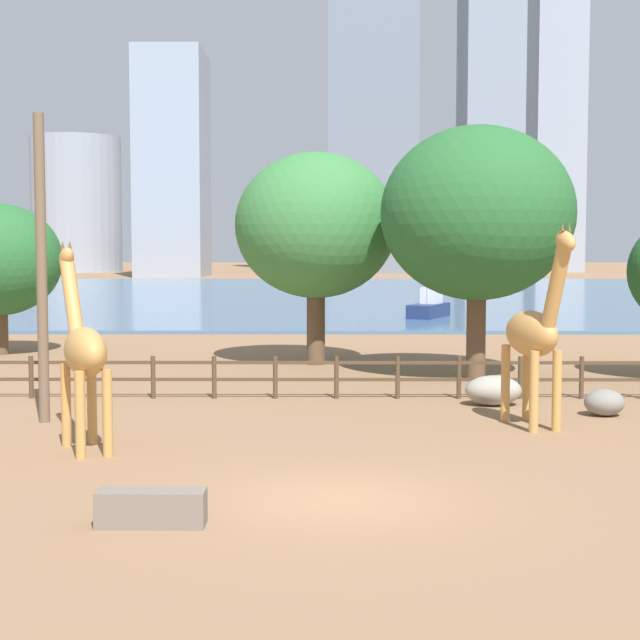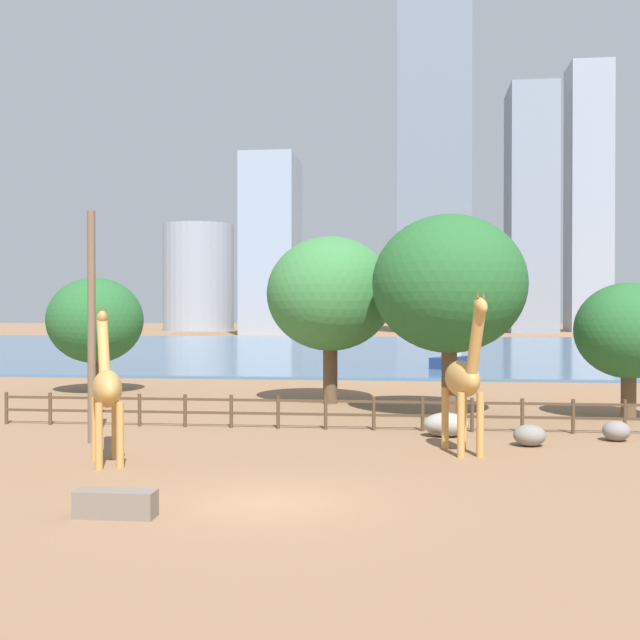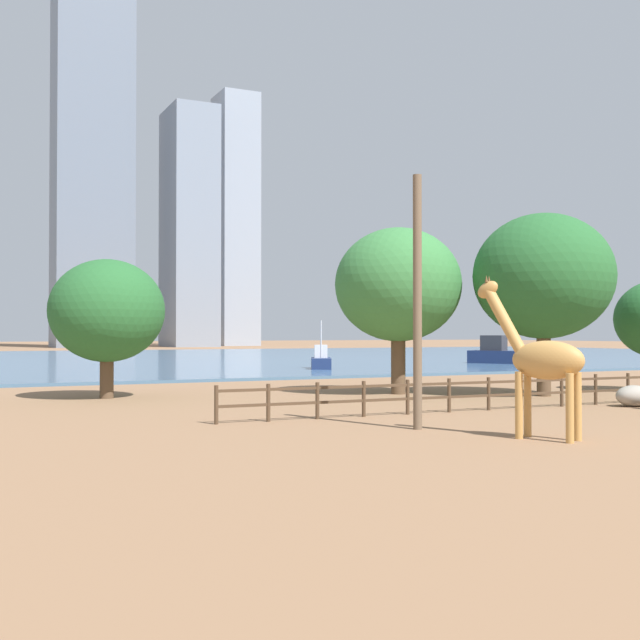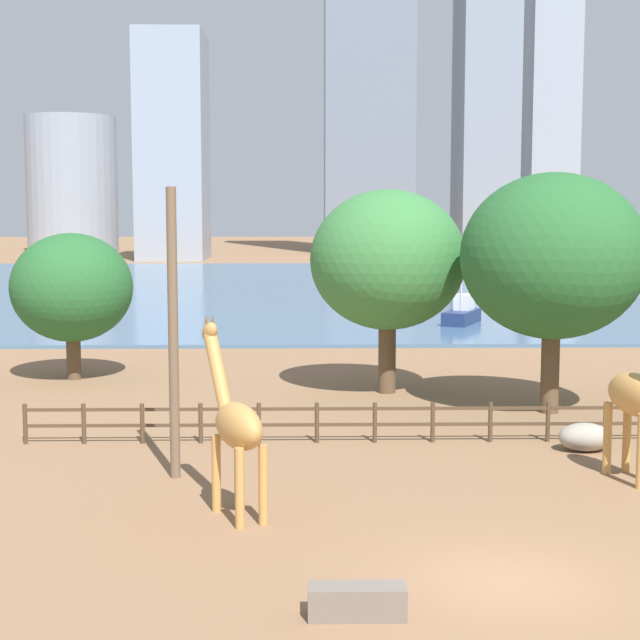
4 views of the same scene
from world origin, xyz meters
name	(u,v)px [view 2 (image 2 of 4)]	position (x,y,z in m)	size (l,w,h in m)	color
ground_plane	(385,348)	(0.00, 80.00, 0.00)	(400.00, 400.00, 0.00)	#8C6647
harbor_water	(384,349)	(0.00, 77.00, 0.10)	(180.00, 86.00, 0.20)	#476B8C
giraffe_tall	(464,379)	(5.07, 7.24, 2.42)	(1.49, 3.25, 5.21)	#C18C47
giraffe_companion	(107,388)	(-5.76, 4.40, 2.28)	(2.02, 3.27, 4.78)	#C18C47
utility_pole	(91,327)	(-7.69, 7.92, 4.04)	(0.28, 0.28, 8.08)	brown
boulder_near_fence	(530,435)	(7.38, 8.97, 0.37)	(1.09, 0.98, 0.74)	gray
boulder_by_pole	(446,425)	(4.64, 10.72, 0.44)	(1.64, 1.18, 0.88)	gray
boulder_small	(616,431)	(10.59, 10.44, 0.36)	(0.96, 0.96, 0.72)	gray
feeding_trough	(116,504)	(-3.15, -1.70, 0.30)	(1.80, 0.60, 0.60)	#72665B
enclosure_fence	(314,410)	(-0.40, 12.00, 0.76)	(26.12, 0.14, 1.30)	#4C3826
tree_left_large	(95,321)	(-14.28, 24.32, 4.07)	(5.33, 5.33, 6.49)	brown
tree_center_broad	(449,284)	(5.02, 16.60, 5.78)	(6.75, 6.75, 8.84)	brown
tree_right_tall	(629,331)	(12.54, 16.38, 3.75)	(4.53, 4.53, 5.82)	brown
tree_left_small	(330,294)	(-0.64, 20.75, 5.44)	(6.32, 6.32, 8.31)	brown
boat_ferry	(450,359)	(6.28, 44.10, 0.85)	(3.16, 4.52, 3.84)	navy
skyline_tower_needle	(271,246)	(-24.19, 136.40, 17.42)	(10.29, 14.54, 34.84)	#939EAD
skyline_block_central	(198,278)	(-46.86, 165.86, 12.50)	(16.66, 16.66, 25.01)	#939EAD
skyline_tower_glass	(588,199)	(42.65, 166.96, 29.90)	(9.03, 10.65, 59.80)	#939EAD
skyline_block_left	(531,211)	(28.81, 158.46, 26.28)	(9.90, 14.87, 52.57)	gray
skyline_block_right	(434,108)	(8.01, 159.67, 49.28)	(15.83, 12.19, 98.57)	slate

